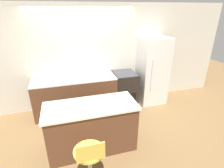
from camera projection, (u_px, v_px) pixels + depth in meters
ground_plane at (91, 116)px, 4.33m from camera, size 14.00×14.00×0.00m
wall_back at (84, 58)px, 4.43m from camera, size 8.00×0.06×2.60m
back_counter at (76, 95)px, 4.38m from camera, size 1.98×0.66×0.92m
kitchen_island at (92, 127)px, 3.21m from camera, size 1.63×0.70×0.91m
oven_range at (124, 89)px, 4.70m from camera, size 0.58×0.67×0.92m
refrigerator at (152, 71)px, 4.73m from camera, size 0.71×0.68×1.80m
stool_chair at (90, 161)px, 2.49m from camera, size 0.44×0.44×0.90m
kettle at (56, 77)px, 4.06m from camera, size 0.19×0.19×0.19m
mixing_bowl at (86, 75)px, 4.26m from camera, size 0.22×0.22×0.09m
fruit_bowl at (100, 106)px, 2.96m from camera, size 0.22×0.22×0.05m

